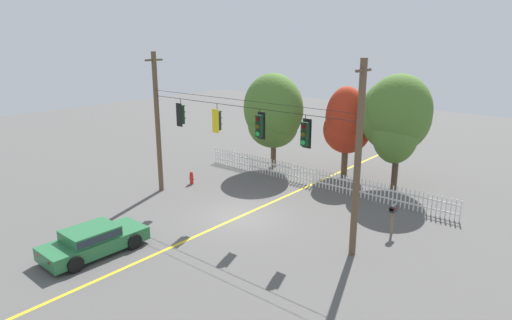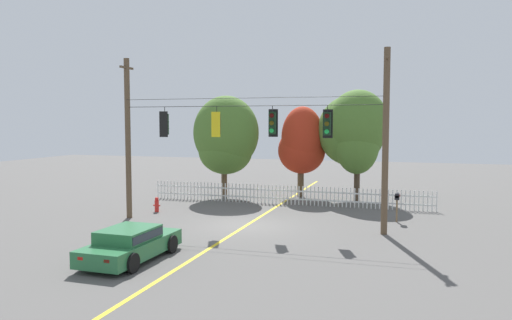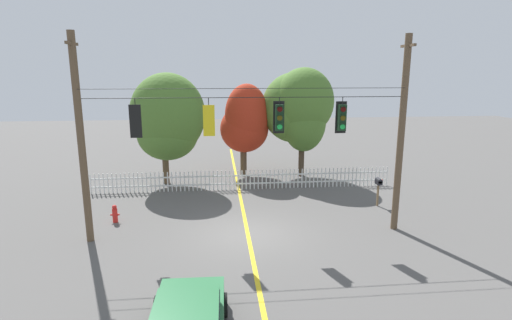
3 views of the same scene
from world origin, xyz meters
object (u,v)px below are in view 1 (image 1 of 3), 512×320
object	(u,v)px
parked_car	(93,240)
autumn_maple_mid	(346,124)
traffic_signal_westbound_side	(181,115)
traffic_signal_southbound_primary	(217,121)
autumn_maple_near_fence	(273,114)
fire_hydrant	(192,178)
roadside_mailbox	(393,210)
traffic_signal_northbound_primary	(305,134)
traffic_signal_northbound_secondary	(260,126)
autumn_oak_far_east	(396,117)

from	to	relation	value
parked_car	autumn_maple_mid	bearing A→B (deg)	80.82
traffic_signal_westbound_side	traffic_signal_southbound_primary	bearing A→B (deg)	0.01
autumn_maple_near_fence	traffic_signal_southbound_primary	bearing A→B (deg)	-72.21
traffic_signal_southbound_primary	fire_hydrant	world-z (taller)	traffic_signal_southbound_primary
traffic_signal_westbound_side	autumn_maple_mid	bearing A→B (deg)	62.91
parked_car	fire_hydrant	distance (m)	9.38
traffic_signal_southbound_primary	fire_hydrant	xyz separation A→B (m)	(-4.20, 1.90, -4.25)
traffic_signal_southbound_primary	roadside_mailbox	bearing A→B (deg)	19.60
traffic_signal_westbound_side	autumn_maple_near_fence	xyz separation A→B (m)	(0.24, 7.57, -0.93)
traffic_signal_northbound_primary	parked_car	size ratio (longest dim) A/B	0.34
traffic_signal_northbound_secondary	autumn_maple_mid	distance (m)	9.32
traffic_signal_northbound_secondary	parked_car	distance (m)	8.51
roadside_mailbox	traffic_signal_northbound_secondary	bearing A→B (deg)	-152.08
traffic_signal_northbound_secondary	autumn_maple_near_fence	bearing A→B (deg)	124.01
traffic_signal_westbound_side	traffic_signal_northbound_secondary	bearing A→B (deg)	0.21
parked_car	traffic_signal_northbound_secondary	bearing A→B (deg)	64.67
traffic_signal_westbound_side	traffic_signal_northbound_primary	world-z (taller)	same
traffic_signal_southbound_primary	autumn_maple_mid	world-z (taller)	autumn_maple_mid
autumn_maple_mid	fire_hydrant	size ratio (longest dim) A/B	7.28
autumn_oak_far_east	parked_car	bearing A→B (deg)	-110.52
traffic_signal_westbound_side	fire_hydrant	xyz separation A→B (m)	(-1.53, 1.90, -4.26)
autumn_oak_far_east	fire_hydrant	xyz separation A→B (m)	(-9.52, -7.00, -3.86)
traffic_signal_westbound_side	autumn_maple_mid	world-z (taller)	autumn_maple_mid
traffic_signal_northbound_primary	autumn_maple_near_fence	distance (m)	10.71
autumn_maple_mid	autumn_oak_far_east	bearing A→B (deg)	-5.42
traffic_signal_southbound_primary	autumn_oak_far_east	xyz separation A→B (m)	(5.32, 8.91, -0.39)
traffic_signal_northbound_primary	autumn_maple_mid	size ratio (longest dim) A/B	0.25
fire_hydrant	roadside_mailbox	size ratio (longest dim) A/B	0.56
traffic_signal_southbound_primary	traffic_signal_northbound_secondary	bearing A→B (deg)	0.42
traffic_signal_westbound_side	traffic_signal_southbound_primary	world-z (taller)	same
autumn_maple_mid	roadside_mailbox	distance (m)	9.00
traffic_signal_northbound_primary	roadside_mailbox	xyz separation A→B (m)	(2.89, 2.83, -3.53)
autumn_oak_far_east	autumn_maple_near_fence	bearing A→B (deg)	-170.18
traffic_signal_southbound_primary	autumn_oak_far_east	bearing A→B (deg)	59.14
autumn_maple_mid	parked_car	world-z (taller)	autumn_maple_mid
fire_hydrant	autumn_maple_near_fence	bearing A→B (deg)	72.63
traffic_signal_southbound_primary	roadside_mailbox	xyz separation A→B (m)	(8.01, 2.85, -3.50)
traffic_signal_southbound_primary	autumn_maple_mid	distance (m)	9.53
traffic_signal_southbound_primary	autumn_maple_mid	bearing A→B (deg)	77.47
parked_car	autumn_maple_near_fence	bearing A→B (deg)	97.58
autumn_maple_mid	autumn_oak_far_east	world-z (taller)	autumn_oak_far_east
traffic_signal_westbound_side	traffic_signal_southbound_primary	size ratio (longest dim) A/B	1.02
traffic_signal_southbound_primary	autumn_maple_near_fence	xyz separation A→B (m)	(-2.43, 7.57, -0.93)
autumn_maple_mid	autumn_oak_far_east	xyz separation A→B (m)	(3.27, -0.31, 0.90)
autumn_maple_mid	roadside_mailbox	xyz separation A→B (m)	(5.96, -6.37, -2.21)
traffic_signal_southbound_primary	autumn_maple_mid	size ratio (longest dim) A/B	0.25
autumn_maple_mid	roadside_mailbox	bearing A→B (deg)	-46.87
fire_hydrant	roadside_mailbox	world-z (taller)	roadside_mailbox
traffic_signal_southbound_primary	roadside_mailbox	size ratio (longest dim) A/B	1.01
traffic_signal_southbound_primary	parked_car	distance (m)	7.86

